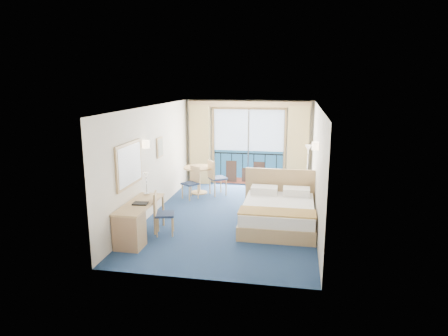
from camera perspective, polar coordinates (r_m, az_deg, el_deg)
floor at (r=9.97m, az=1.14°, el=-6.92°), size 6.50×6.50×0.00m
room_walls at (r=9.52m, az=1.18°, el=3.22°), size 4.04×6.54×2.72m
balcony_door at (r=12.77m, az=3.47°, el=2.68°), size 2.36×0.03×2.52m
curtain_left at (r=12.88m, az=-3.44°, el=3.37°), size 0.65×0.22×2.55m
curtain_right at (r=12.51m, az=10.50°, el=2.91°), size 0.65×0.22×2.55m
pelmet at (r=12.49m, az=3.53°, el=9.11°), size 3.80×0.25×0.18m
mirror at (r=8.70m, az=-13.39°, el=0.47°), size 0.05×1.25×0.95m
wall_print at (r=10.47m, az=-9.14°, el=2.93°), size 0.04×0.42×0.52m
sconce_left at (r=9.45m, az=-11.12°, el=3.36°), size 0.18×0.18×0.18m
sconce_right at (r=9.25m, az=12.99°, el=3.08°), size 0.18×0.18×0.18m
bed at (r=9.34m, az=7.78°, el=-6.32°), size 1.80×2.13×1.13m
nightstand at (r=10.66m, az=11.49°, el=-4.40°), size 0.40×0.38×0.52m
phone at (r=10.54m, az=11.77°, el=-2.94°), size 0.19×0.17×0.07m
armchair at (r=11.34m, az=10.80°, el=-2.76°), size 1.11×1.12×0.74m
floor_lamp at (r=11.78m, az=11.90°, el=1.51°), size 0.21×0.21×1.48m
desk at (r=8.37m, az=-13.03°, el=-8.03°), size 0.56×1.63×0.76m
desk_chair at (r=8.79m, az=-9.03°, el=-6.06°), size 0.51×0.50×0.95m
folder at (r=8.57m, az=-11.85°, el=-4.98°), size 0.33×0.26×0.03m
desk_lamp at (r=9.11m, az=-11.06°, el=-1.54°), size 0.13×0.13×0.50m
round_table at (r=11.83m, az=-3.64°, el=-0.75°), size 0.89×0.89×0.80m
table_chair_a at (r=11.62m, az=-1.29°, el=-1.08°), size 0.63×0.63×1.04m
table_chair_b at (r=11.37m, az=-4.56°, el=-1.79°), size 0.55×0.55×0.92m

